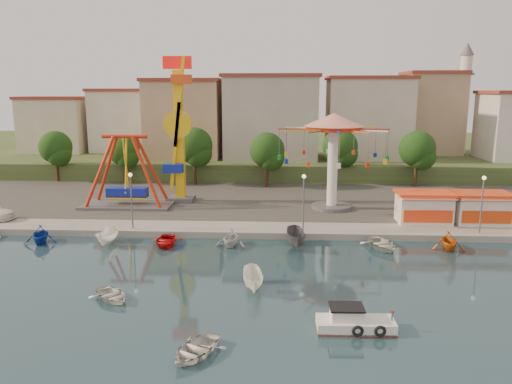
# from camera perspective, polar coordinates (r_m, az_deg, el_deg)

# --- Properties ---
(ground) EXTENTS (200.00, 200.00, 0.00)m
(ground) POSITION_cam_1_polar(r_m,az_deg,el_deg) (34.91, -7.22, -11.01)
(ground) COLOR #16313C
(ground) RESTS_ON ground
(quay_deck) EXTENTS (200.00, 100.00, 0.60)m
(quay_deck) POSITION_cam_1_polar(r_m,az_deg,el_deg) (94.80, -0.66, 3.60)
(quay_deck) COLOR #9E998E
(quay_deck) RESTS_ON ground
(asphalt_pad) EXTENTS (90.00, 28.00, 0.01)m
(asphalt_pad) POSITION_cam_1_polar(r_m,az_deg,el_deg) (63.29, -2.49, -0.10)
(asphalt_pad) COLOR #4C4944
(asphalt_pad) RESTS_ON quay_deck
(hill_terrace) EXTENTS (200.00, 60.00, 3.00)m
(hill_terrace) POSITION_cam_1_polar(r_m,az_deg,el_deg) (99.60, -0.48, 4.68)
(hill_terrace) COLOR #384C26
(hill_terrace) RESTS_ON ground
(pirate_ship_ride) EXTENTS (10.00, 5.00, 8.00)m
(pirate_ship_ride) POSITION_cam_1_polar(r_m,az_deg,el_deg) (57.18, -14.59, 2.15)
(pirate_ship_ride) COLOR #59595E
(pirate_ship_ride) RESTS_ON quay_deck
(kamikaze_tower) EXTENTS (3.32, 3.10, 16.50)m
(kamikaze_tower) POSITION_cam_1_polar(r_m,az_deg,el_deg) (57.89, -8.74, 6.70)
(kamikaze_tower) COLOR #59595E
(kamikaze_tower) RESTS_ON quay_deck
(wave_swinger) EXTENTS (11.60, 11.60, 10.40)m
(wave_swinger) POSITION_cam_1_polar(r_m,az_deg,el_deg) (54.29, 8.84, 5.95)
(wave_swinger) COLOR #59595E
(wave_swinger) RESTS_ON quay_deck
(booth_left) EXTENTS (5.40, 3.78, 3.08)m
(booth_left) POSITION_cam_1_polar(r_m,az_deg,el_deg) (51.40, 18.64, -1.65)
(booth_left) COLOR white
(booth_left) RESTS_ON quay_deck
(booth_mid) EXTENTS (5.40, 3.78, 3.08)m
(booth_mid) POSITION_cam_1_polar(r_m,az_deg,el_deg) (53.15, 24.33, -1.65)
(booth_mid) COLOR white
(booth_mid) RESTS_ON quay_deck
(lamp_post_1) EXTENTS (0.14, 0.14, 5.00)m
(lamp_post_1) POSITION_cam_1_polar(r_m,az_deg,el_deg) (47.95, -14.03, -1.15)
(lamp_post_1) COLOR #59595E
(lamp_post_1) RESTS_ON quay_deck
(lamp_post_2) EXTENTS (0.14, 0.14, 5.00)m
(lamp_post_2) POSITION_cam_1_polar(r_m,az_deg,el_deg) (45.91, 5.45, -1.41)
(lamp_post_2) COLOR #59595E
(lamp_post_2) RESTS_ON quay_deck
(lamp_post_3) EXTENTS (0.14, 0.14, 5.00)m
(lamp_post_3) POSITION_cam_1_polar(r_m,az_deg,el_deg) (49.29, 24.38, -1.50)
(lamp_post_3) COLOR #59595E
(lamp_post_3) RESTS_ON quay_deck
(tree_0) EXTENTS (4.60, 4.60, 7.19)m
(tree_0) POSITION_cam_1_polar(r_m,az_deg,el_deg) (76.17, -21.93, 4.75)
(tree_0) COLOR #382314
(tree_0) RESTS_ON quay_deck
(tree_1) EXTENTS (4.35, 4.35, 6.80)m
(tree_1) POSITION_cam_1_polar(r_m,az_deg,el_deg) (71.88, -14.88, 4.63)
(tree_1) COLOR #382314
(tree_1) RESTS_ON quay_deck
(tree_2) EXTENTS (5.02, 5.02, 7.85)m
(tree_2) POSITION_cam_1_polar(r_m,az_deg,el_deg) (68.98, -7.06, 5.25)
(tree_2) COLOR #382314
(tree_2) RESTS_ON quay_deck
(tree_3) EXTENTS (4.68, 4.68, 7.32)m
(tree_3) POSITION_cam_1_polar(r_m,az_deg,el_deg) (66.56, 1.27, 4.80)
(tree_3) COLOR #382314
(tree_3) RESTS_ON quay_deck
(tree_4) EXTENTS (4.86, 4.86, 7.60)m
(tree_4) POSITION_cam_1_polar(r_m,az_deg,el_deg) (69.95, 9.60, 5.12)
(tree_4) COLOR #382314
(tree_4) RESTS_ON quay_deck
(tree_5) EXTENTS (4.83, 4.83, 7.54)m
(tree_5) POSITION_cam_1_polar(r_m,az_deg,el_deg) (70.05, 17.94, 4.70)
(tree_5) COLOR #382314
(tree_5) RESTS_ON quay_deck
(building_0) EXTENTS (9.26, 9.53, 11.87)m
(building_0) POSITION_cam_1_polar(r_m,az_deg,el_deg) (87.27, -24.04, 7.63)
(building_0) COLOR beige
(building_0) RESTS_ON hill_terrace
(building_1) EXTENTS (12.33, 9.01, 8.63)m
(building_1) POSITION_cam_1_polar(r_m,az_deg,el_deg) (87.67, -15.29, 7.17)
(building_1) COLOR silver
(building_1) RESTS_ON hill_terrace
(building_2) EXTENTS (11.95, 9.28, 11.23)m
(building_2) POSITION_cam_1_polar(r_m,az_deg,el_deg) (85.00, -6.68, 8.24)
(building_2) COLOR tan
(building_2) RESTS_ON hill_terrace
(building_3) EXTENTS (12.59, 10.50, 9.20)m
(building_3) POSITION_cam_1_polar(r_m,az_deg,el_deg) (80.72, 2.74, 7.42)
(building_3) COLOR beige
(building_3) RESTS_ON hill_terrace
(building_4) EXTENTS (10.75, 9.23, 9.24)m
(building_4) POSITION_cam_1_polar(r_m,az_deg,el_deg) (85.13, 11.93, 7.41)
(building_4) COLOR beige
(building_4) RESTS_ON hill_terrace
(building_5) EXTENTS (12.77, 10.96, 11.21)m
(building_5) POSITION_cam_1_polar(r_m,az_deg,el_deg) (86.33, 20.98, 7.61)
(building_5) COLOR tan
(building_5) RESTS_ON hill_terrace
(minaret) EXTENTS (2.80, 2.80, 18.00)m
(minaret) POSITION_cam_1_polar(r_m,az_deg,el_deg) (90.83, 22.66, 10.14)
(minaret) COLOR silver
(minaret) RESTS_ON hill_terrace
(cabin_motorboat) EXTENTS (4.41, 1.85, 1.54)m
(cabin_motorboat) POSITION_cam_1_polar(r_m,az_deg,el_deg) (29.64, 11.08, -14.52)
(cabin_motorboat) COLOR white
(cabin_motorboat) RESTS_ON ground
(rowboat_a) EXTENTS (3.84, 3.84, 0.66)m
(rowboat_a) POSITION_cam_1_polar(r_m,az_deg,el_deg) (34.23, -16.15, -11.27)
(rowboat_a) COLOR silver
(rowboat_a) RESTS_ON ground
(rowboat_b) EXTENTS (3.65, 4.11, 0.71)m
(rowboat_b) POSITION_cam_1_polar(r_m,az_deg,el_deg) (26.88, -7.01, -17.40)
(rowboat_b) COLOR silver
(rowboat_b) RESTS_ON ground
(skiff) EXTENTS (1.82, 3.76, 1.40)m
(skiff) POSITION_cam_1_polar(r_m,az_deg,el_deg) (34.43, -0.30, -9.99)
(skiff) COLOR white
(skiff) RESTS_ON ground
(moored_boat_1) EXTENTS (3.44, 3.75, 1.66)m
(moored_boat_1) POSITION_cam_1_polar(r_m,az_deg,el_deg) (48.31, -23.42, -4.45)
(moored_boat_1) COLOR #1339A6
(moored_boat_1) RESTS_ON ground
(moored_boat_2) EXTENTS (1.54, 3.62, 1.37)m
(moored_boat_2) POSITION_cam_1_polar(r_m,az_deg,el_deg) (46.00, -16.58, -4.93)
(moored_boat_2) COLOR white
(moored_boat_2) RESTS_ON ground
(moored_boat_3) EXTENTS (2.89, 3.86, 0.76)m
(moored_boat_3) POSITION_cam_1_polar(r_m,az_deg,el_deg) (44.64, -10.30, -5.53)
(moored_boat_3) COLOR #B80E0F
(moored_boat_3) RESTS_ON ground
(moored_boat_4) EXTENTS (3.06, 3.40, 1.59)m
(moored_boat_4) POSITION_cam_1_polar(r_m,az_deg,el_deg) (43.58, -2.88, -5.21)
(moored_boat_4) COLOR silver
(moored_boat_4) RESTS_ON ground
(moored_boat_5) EXTENTS (1.88, 4.34, 1.64)m
(moored_boat_5) POSITION_cam_1_polar(r_m,az_deg,el_deg) (43.37, 4.61, -5.28)
(moored_boat_5) COLOR #4F4E53
(moored_boat_5) RESTS_ON ground
(moored_boat_6) EXTENTS (3.86, 4.65, 0.83)m
(moored_boat_6) POSITION_cam_1_polar(r_m,az_deg,el_deg) (44.33, 14.19, -5.78)
(moored_boat_6) COLOR silver
(moored_boat_6) RESTS_ON ground
(moored_boat_7) EXTENTS (2.85, 3.24, 1.62)m
(moored_boat_7) POSITION_cam_1_polar(r_m,az_deg,el_deg) (45.65, 21.15, -5.20)
(moored_boat_7) COLOR #CA5D11
(moored_boat_7) RESTS_ON ground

